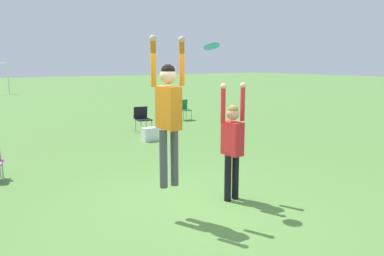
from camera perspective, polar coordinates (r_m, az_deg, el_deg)
name	(u,v)px	position (r m, az deg, el deg)	size (l,w,h in m)	color
ground_plane	(192,210)	(6.24, -0.06, -12.38)	(120.00, 120.00, 0.00)	#56843D
person_jumping	(168,108)	(5.53, -3.61, 3.05)	(0.58, 0.44, 2.25)	#4C4C51
person_defending	(232,140)	(6.42, 6.17, -1.78)	(0.53, 0.39, 2.04)	black
frisbee	(212,46)	(6.07, 3.00, 12.31)	(0.27, 0.25, 0.11)	#2D9EDB
camping_chair_1	(142,117)	(13.10, -7.59, 1.69)	(0.55, 0.59, 0.86)	gray
camping_chair_2	(184,108)	(15.60, -1.28, 3.09)	(0.54, 0.58, 0.84)	gray
cooler_box	(150,134)	(11.55, -6.49, -0.94)	(0.46, 0.32, 0.40)	white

